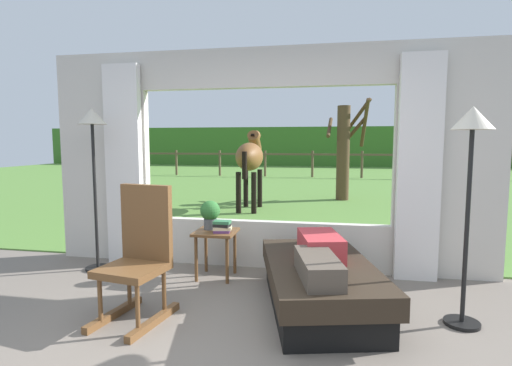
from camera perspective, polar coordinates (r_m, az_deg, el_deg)
The scene contains 16 objects.
back_wall_with_window at distance 4.66m, azimuth 1.06°, elevation 3.01°, with size 5.20×0.12×2.55m.
curtain_panel_left at distance 5.09m, azimuth -18.34°, elevation 2.40°, with size 0.44×0.10×2.40m, color silver.
curtain_panel_right at distance 4.54m, azimuth 22.26°, elevation 1.88°, with size 0.44×0.10×2.40m, color silver.
outdoor_pasture_lawn at distance 15.57m, azimuth 7.82°, elevation 0.40°, with size 36.00×21.68×0.02m, color #568438.
distant_hill_ridge at distance 25.34m, azimuth 9.01°, elevation 5.17°, with size 36.00×2.00×2.40m, color #396C26.
recliner_sofa at distance 3.72m, azimuth 9.03°, elevation -14.05°, with size 1.27×1.86×0.42m.
reclining_person at distance 3.58m, azimuth 9.08°, elevation -9.74°, with size 0.47×1.43×0.22m.
rocking_chair at distance 3.54m, azimuth -16.30°, elevation -9.68°, with size 0.57×0.75×1.12m.
side_table at distance 4.41m, azimuth -5.75°, elevation -7.99°, with size 0.44×0.44×0.52m.
potted_plant at distance 4.44m, azimuth -6.57°, elevation -4.28°, with size 0.22×0.22×0.32m.
book_stack at distance 4.30m, azimuth -4.86°, elevation -6.24°, with size 0.21×0.17×0.13m.
floor_lamp_left at distance 4.90m, azimuth -22.29°, elevation 5.69°, with size 0.32×0.32×1.86m.
floor_lamp_right at distance 3.54m, azimuth 28.39°, elevation 4.14°, with size 0.32×0.32×1.76m.
horse at distance 8.62m, azimuth -0.83°, elevation 3.70°, with size 0.60×1.81×1.73m.
pasture_tree at distance 10.32m, azimuth 12.51°, elevation 4.72°, with size 1.10×1.16×2.55m.
pasture_fence_line at distance 16.78m, azimuth 8.07°, elevation 3.30°, with size 16.10×0.10×1.10m.
Camera 1 is at (0.78, -2.32, 1.48)m, focal length 28.00 mm.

